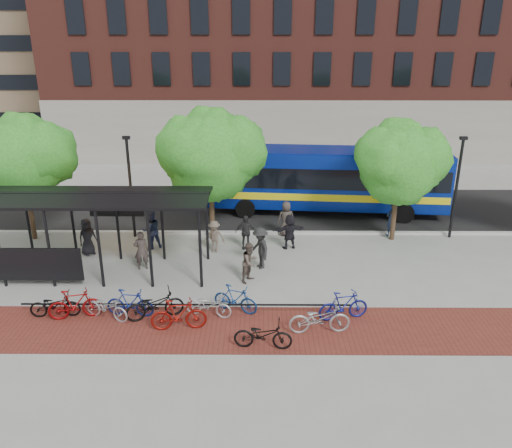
{
  "coord_description": "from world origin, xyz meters",
  "views": [
    {
      "loc": [
        -0.67,
        -19.95,
        9.52
      ],
      "look_at": [
        -0.81,
        1.16,
        1.6
      ],
      "focal_mm": 35.0,
      "sensor_mm": 36.0,
      "label": 1
    }
  ],
  "objects_px": {
    "bike_10": "(320,318)",
    "pedestrian_8": "(250,262)",
    "bike_5": "(179,315)",
    "bike_7": "(235,299)",
    "bike_0": "(55,305)",
    "pedestrian_4": "(245,232)",
    "pedestrian_9": "(260,248)",
    "bus_shelter": "(78,206)",
    "bike_6": "(208,305)",
    "pedestrian_6": "(286,219)",
    "tree_c": "(401,160)",
    "pedestrian_2": "(151,230)",
    "pedestrian_5": "(290,232)",
    "pedestrian_0": "(87,237)",
    "pedestrian_3": "(214,237)",
    "bike_8": "(263,335)",
    "lamp_post_left": "(130,184)",
    "lamp_post_right": "(457,185)",
    "bike_3": "(130,303)",
    "bike_2": "(106,307)",
    "bike_4": "(155,305)",
    "tree_b": "(212,151)",
    "pedestrian_7": "(391,220)",
    "bike_1": "(75,304)",
    "tree_a": "(24,156)",
    "pedestrian_1": "(141,250)",
    "bike_11": "(343,305)"
  },
  "relations": [
    {
      "from": "bike_8",
      "to": "pedestrian_7",
      "type": "distance_m",
      "value": 11.9
    },
    {
      "from": "lamp_post_right",
      "to": "bike_8",
      "type": "distance_m",
      "value": 13.8
    },
    {
      "from": "pedestrian_5",
      "to": "bike_0",
      "type": "bearing_deg",
      "value": 21.36
    },
    {
      "from": "bike_8",
      "to": "pedestrian_4",
      "type": "xyz_separation_m",
      "value": [
        -0.78,
        8.21,
        0.33
      ]
    },
    {
      "from": "pedestrian_9",
      "to": "pedestrian_1",
      "type": "bearing_deg",
      "value": -114.44
    },
    {
      "from": "pedestrian_0",
      "to": "pedestrian_3",
      "type": "bearing_deg",
      "value": -44.25
    },
    {
      "from": "tree_a",
      "to": "pedestrian_6",
      "type": "distance_m",
      "value": 13.05
    },
    {
      "from": "bike_3",
      "to": "pedestrian_9",
      "type": "distance_m",
      "value": 6.26
    },
    {
      "from": "pedestrian_9",
      "to": "bus_shelter",
      "type": "bearing_deg",
      "value": -112.83
    },
    {
      "from": "bike_0",
      "to": "pedestrian_9",
      "type": "relative_size",
      "value": 0.96
    },
    {
      "from": "bike_10",
      "to": "pedestrian_8",
      "type": "relative_size",
      "value": 1.24
    },
    {
      "from": "bike_6",
      "to": "bike_5",
      "type": "bearing_deg",
      "value": 146.75
    },
    {
      "from": "bike_5",
      "to": "pedestrian_8",
      "type": "height_order",
      "value": "pedestrian_8"
    },
    {
      "from": "tree_c",
      "to": "pedestrian_8",
      "type": "height_order",
      "value": "tree_c"
    },
    {
      "from": "lamp_post_left",
      "to": "pedestrian_6",
      "type": "relative_size",
      "value": 2.84
    },
    {
      "from": "lamp_post_left",
      "to": "pedestrian_9",
      "type": "distance_m",
      "value": 7.56
    },
    {
      "from": "bike_7",
      "to": "pedestrian_2",
      "type": "relative_size",
      "value": 0.94
    },
    {
      "from": "lamp_post_right",
      "to": "pedestrian_4",
      "type": "height_order",
      "value": "lamp_post_right"
    },
    {
      "from": "bike_5",
      "to": "bus_shelter",
      "type": "bearing_deg",
      "value": 39.42
    },
    {
      "from": "bike_5",
      "to": "bike_10",
      "type": "xyz_separation_m",
      "value": [
        4.83,
        -0.15,
        -0.03
      ]
    },
    {
      "from": "bike_1",
      "to": "bike_10",
      "type": "distance_m",
      "value": 8.69
    },
    {
      "from": "bike_0",
      "to": "bike_5",
      "type": "distance_m",
      "value": 4.68
    },
    {
      "from": "bike_8",
      "to": "bike_10",
      "type": "bearing_deg",
      "value": -59.44
    },
    {
      "from": "lamp_post_right",
      "to": "bike_3",
      "type": "bearing_deg",
      "value": -151.63
    },
    {
      "from": "pedestrian_3",
      "to": "pedestrian_4",
      "type": "relative_size",
      "value": 0.93
    },
    {
      "from": "tree_b",
      "to": "pedestrian_7",
      "type": "distance_m",
      "value": 9.64
    },
    {
      "from": "tree_b",
      "to": "lamp_post_left",
      "type": "distance_m",
      "value": 4.45
    },
    {
      "from": "bike_1",
      "to": "bike_4",
      "type": "xyz_separation_m",
      "value": [
        2.85,
        0.03,
        -0.02
      ]
    },
    {
      "from": "bike_5",
      "to": "bike_7",
      "type": "relative_size",
      "value": 1.1
    },
    {
      "from": "bike_6",
      "to": "pedestrian_6",
      "type": "distance_m",
      "value": 8.57
    },
    {
      "from": "pedestrian_8",
      "to": "bike_2",
      "type": "bearing_deg",
      "value": 156.15
    },
    {
      "from": "bike_2",
      "to": "pedestrian_3",
      "type": "xyz_separation_m",
      "value": [
        3.37,
        6.01,
        0.31
      ]
    },
    {
      "from": "bus_shelter",
      "to": "bike_2",
      "type": "bearing_deg",
      "value": -62.56
    },
    {
      "from": "bike_6",
      "to": "bike_7",
      "type": "relative_size",
      "value": 0.99
    },
    {
      "from": "bike_5",
      "to": "bike_7",
      "type": "xyz_separation_m",
      "value": [
        1.9,
        1.22,
        -0.05
      ]
    },
    {
      "from": "tree_c",
      "to": "pedestrian_2",
      "type": "bearing_deg",
      "value": -174.06
    },
    {
      "from": "bike_6",
      "to": "lamp_post_left",
      "type": "bearing_deg",
      "value": 43.44
    },
    {
      "from": "bike_1",
      "to": "bike_5",
      "type": "distance_m",
      "value": 3.88
    },
    {
      "from": "bike_2",
      "to": "bike_4",
      "type": "xyz_separation_m",
      "value": [
        1.72,
        0.06,
        0.07
      ]
    },
    {
      "from": "lamp_post_left",
      "to": "bike_5",
      "type": "xyz_separation_m",
      "value": [
        3.57,
        -8.63,
        -2.17
      ]
    },
    {
      "from": "lamp_post_left",
      "to": "pedestrian_8",
      "type": "distance_m",
      "value": 7.95
    },
    {
      "from": "bike_1",
      "to": "bike_8",
      "type": "xyz_separation_m",
      "value": [
        6.71,
        -1.8,
        -0.07
      ]
    },
    {
      "from": "bike_1",
      "to": "pedestrian_0",
      "type": "distance_m",
      "value": 5.85
    },
    {
      "from": "tree_c",
      "to": "pedestrian_8",
      "type": "bearing_deg",
      "value": -146.82
    },
    {
      "from": "bike_0",
      "to": "pedestrian_4",
      "type": "height_order",
      "value": "pedestrian_4"
    },
    {
      "from": "bike_8",
      "to": "pedestrian_7",
      "type": "xyz_separation_m",
      "value": [
        6.57,
        9.91,
        0.37
      ]
    },
    {
      "from": "pedestrian_5",
      "to": "bike_3",
      "type": "bearing_deg",
      "value": 31.42
    },
    {
      "from": "tree_c",
      "to": "bike_11",
      "type": "bearing_deg",
      "value": -116.02
    },
    {
      "from": "bike_10",
      "to": "pedestrian_5",
      "type": "height_order",
      "value": "pedestrian_5"
    },
    {
      "from": "lamp_post_right",
      "to": "bike_5",
      "type": "distance_m",
      "value": 15.29
    }
  ]
}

